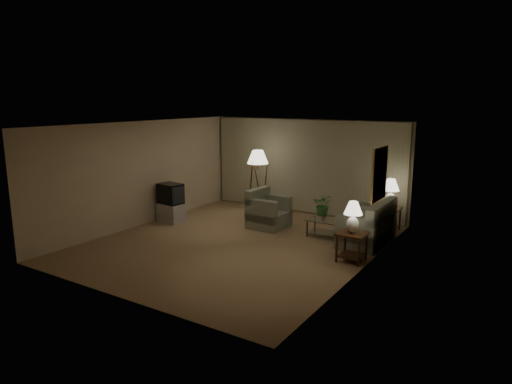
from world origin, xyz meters
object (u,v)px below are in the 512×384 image
side_table_near (352,241)px  floor_lamp (258,181)px  ottoman (259,212)px  tv_cabinet (171,213)px  side_table_far (389,215)px  vase (323,216)px  table_lamp_far (391,191)px  armchair (269,213)px  crt_tv (170,194)px  coffee_table (328,226)px  table_lamp_near (353,214)px  sofa (367,226)px

side_table_near → floor_lamp: (-3.66, 2.24, 0.55)m
floor_lamp → ottoman: (0.30, -0.43, -0.77)m
tv_cabinet → ottoman: bearing=46.0°
side_table_far → vase: side_table_far is taller
table_lamp_far → armchair: bearing=-153.1°
floor_lamp → vase: 2.69m
armchair → floor_lamp: size_ratio=0.53×
side_table_near → crt_tv: size_ratio=0.88×
floor_lamp → side_table_far: bearing=5.7°
tv_cabinet → vase: bearing=20.2°
side_table_far → vase: bearing=-131.6°
coffee_table → vase: size_ratio=6.75×
armchair → crt_tv: 2.70m
armchair → vase: (1.50, 0.02, 0.10)m
table_lamp_near → table_lamp_far: table_lamp_far is taller
coffee_table → tv_cabinet: tv_cabinet is taller
table_lamp_far → ottoman: (-3.36, -0.80, -0.83)m
side_table_near → table_lamp_near: bearing=-178.2°
crt_tv → vase: bearing=20.2°
tv_cabinet → ottoman: tv_cabinet is taller
floor_lamp → ottoman: size_ratio=3.13×
table_lamp_near → table_lamp_far: size_ratio=0.90×
crt_tv → vase: (4.00, 0.95, -0.28)m
ottoman → vase: 2.25m
table_lamp_near → floor_lamp: size_ratio=0.35×
armchair → ottoman: bearing=50.9°
table_lamp_far → crt_tv: 5.69m
table_lamp_far → coffee_table: (-1.05, -1.35, -0.75)m
side_table_far → ottoman: side_table_far is taller
vase → table_lamp_far: bearing=48.4°
table_lamp_far → coffee_table: bearing=-127.8°
ottoman → side_table_far: bearing=13.4°
sofa → coffee_table: sofa is taller
armchair → side_table_near: size_ratio=1.61×
side_table_near → tv_cabinet: 5.21m
coffee_table → floor_lamp: (-2.61, 0.99, 0.69)m
ottoman → vase: vase is taller
side_table_far → vase: size_ratio=3.85×
table_lamp_near → vase: 1.80m
table_lamp_near → crt_tv: table_lamp_near is taller
table_lamp_near → coffee_table: (-1.05, 1.25, -0.71)m
tv_cabinet → floor_lamp: floor_lamp is taller
table_lamp_far → tv_cabinet: 5.74m
crt_tv → table_lamp_near: bearing=3.5°
armchair → side_table_far: (2.69, 1.37, 0.02)m
sofa → armchair: 2.55m
sofa → armchair: bearing=-87.3°
sofa → ottoman: (-3.21, 0.45, -0.19)m
tv_cabinet → floor_lamp: (1.54, 1.93, 0.71)m
armchair → side_table_far: 3.02m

